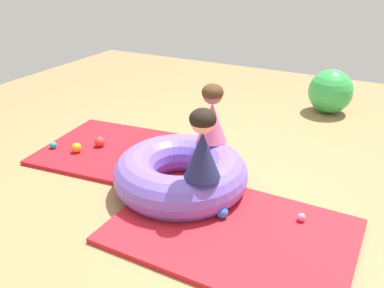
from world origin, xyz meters
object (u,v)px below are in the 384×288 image
child_in_pink (212,114)px  play_ball_orange (76,148)px  child_in_navy (203,145)px  play_ball_red (100,142)px  play_ball_yellow (156,199)px  exercise_ball_large (330,91)px  play_ball_pink (301,217)px  play_ball_teal (53,145)px  play_ball_blue (222,212)px  inflatable_cushion (181,173)px

child_in_pink → play_ball_orange: (-1.33, -0.27, -0.50)m
child_in_navy → play_ball_red: bearing=-116.2°
play_ball_yellow → play_ball_orange: bearing=160.8°
exercise_ball_large → play_ball_pink: bearing=-83.5°
play_ball_pink → play_ball_orange: (-2.23, 0.12, 0.02)m
child_in_pink → play_ball_yellow: child_in_pink is taller
child_in_navy → play_ball_teal: 1.90m
play_ball_teal → exercise_ball_large: size_ratio=0.13×
play_ball_blue → play_ball_red: 1.68m
play_ball_teal → play_ball_blue: size_ratio=0.77×
child_in_navy → child_in_pink: size_ratio=1.04×
play_ball_pink → play_ball_orange: 2.23m
play_ball_red → exercise_ball_large: bearing=49.9°
play_ball_blue → play_ball_red: size_ratio=0.87×
play_ball_teal → play_ball_pink: bearing=-1.8°
child_in_pink → play_ball_yellow: size_ratio=6.17×
inflatable_cushion → play_ball_teal: bearing=177.4°
play_ball_red → exercise_ball_large: size_ratio=0.19×
child_in_navy → child_in_pink: child_in_navy is taller
play_ball_blue → play_ball_pink: bearing=23.1°
play_ball_orange → exercise_ball_large: size_ratio=0.18×
play_ball_pink → play_ball_teal: 2.50m
play_ball_teal → play_ball_orange: play_ball_orange is taller
play_ball_pink → play_ball_yellow: size_ratio=0.78×
inflatable_cushion → play_ball_teal: (-1.49, 0.07, -0.10)m
play_ball_yellow → play_ball_orange: (-1.17, 0.41, 0.01)m
play_ball_pink → play_ball_blue: play_ball_blue is taller
child_in_pink → play_ball_orange: bearing=-26.6°
play_ball_pink → child_in_navy: bearing=-162.4°
child_in_pink → play_ball_blue: bearing=83.7°
play_ball_blue → play_ball_orange: size_ratio=0.93×
play_ball_teal → play_ball_red: bearing=33.0°
child_in_navy → play_ball_yellow: 0.64m
child_in_pink → play_ball_teal: child_in_pink is taller
inflatable_cushion → play_ball_red: size_ratio=10.65×
play_ball_pink → exercise_ball_large: bearing=96.5°
play_ball_pink → play_ball_teal: bearing=178.2°
exercise_ball_large → child_in_navy: bearing=-98.7°
play_ball_yellow → exercise_ball_large: exercise_ball_large is taller
play_ball_blue → play_ball_yellow: 0.54m
play_ball_pink → play_ball_orange: bearing=177.0°
child_in_navy → play_ball_blue: bearing=83.7°
play_ball_pink → play_ball_yellow: bearing=-164.7°
play_ball_yellow → play_ball_red: bearing=149.5°
play_ball_blue → exercise_ball_large: exercise_ball_large is taller
child_in_pink → play_ball_orange: size_ratio=5.20×
play_ball_orange → play_ball_red: (0.12, 0.21, 0.00)m
play_ball_teal → exercise_ball_large: 3.29m
play_ball_pink → play_ball_blue: (-0.53, -0.23, 0.01)m
child_in_navy → exercise_ball_large: size_ratio=0.98×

